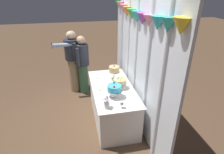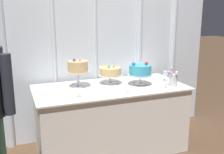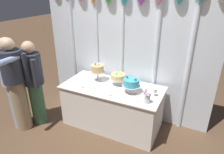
% 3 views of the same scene
% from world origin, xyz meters
% --- Properties ---
extents(ground_plane, '(24.00, 24.00, 0.00)m').
position_xyz_m(ground_plane, '(0.00, 0.00, 0.00)').
color(ground_plane, brown).
extents(draped_curtain, '(3.11, 0.20, 2.51)m').
position_xyz_m(draped_curtain, '(0.00, 0.58, 1.41)').
color(draped_curtain, silver).
rests_on(draped_curtain, ground_plane).
extents(cake_table, '(1.68, 0.80, 0.75)m').
position_xyz_m(cake_table, '(0.00, 0.10, 0.38)').
color(cake_table, white).
rests_on(cake_table, ground_plane).
extents(cake_display_leftmost, '(0.25, 0.25, 0.32)m').
position_xyz_m(cake_display_leftmost, '(-0.34, 0.21, 0.97)').
color(cake_display_leftmost, silver).
rests_on(cake_display_leftmost, cake_table).
extents(cake_display_center, '(0.28, 0.28, 0.23)m').
position_xyz_m(cake_display_center, '(0.05, 0.24, 0.89)').
color(cake_display_center, silver).
rests_on(cake_display_center, cake_table).
extents(cake_display_rightmost, '(0.29, 0.29, 0.27)m').
position_xyz_m(cake_display_rightmost, '(0.35, 0.06, 0.92)').
color(cake_display_rightmost, silver).
rests_on(cake_display_rightmost, cake_table).
extents(wine_glass, '(0.06, 0.06, 0.12)m').
position_xyz_m(wine_glass, '(0.71, 0.11, 0.84)').
color(wine_glass, silver).
rests_on(wine_glass, cake_table).
extents(flower_vase, '(0.13, 0.12, 0.22)m').
position_xyz_m(flower_vase, '(0.66, -0.13, 0.84)').
color(flower_vase, silver).
rests_on(flower_vase, cake_table).
extents(tealight_far_left, '(0.04, 0.04, 0.04)m').
position_xyz_m(tealight_far_left, '(-0.42, -0.14, 0.77)').
color(tealight_far_left, beige).
rests_on(tealight_far_left, cake_table).
extents(tealight_near_left, '(0.05, 0.05, 0.03)m').
position_xyz_m(tealight_near_left, '(0.09, -0.17, 0.76)').
color(tealight_near_left, beige).
rests_on(tealight_near_left, cake_table).
extents(tealight_near_right, '(0.04, 0.04, 0.03)m').
position_xyz_m(tealight_near_right, '(0.54, -0.16, 0.76)').
color(tealight_near_right, beige).
rests_on(tealight_near_right, cake_table).
extents(guest_man_dark_suit, '(0.45, 0.45, 1.51)m').
position_xyz_m(guest_man_dark_suit, '(-1.22, -0.40, 0.82)').
color(guest_man_dark_suit, '#3D6B4C').
rests_on(guest_man_dark_suit, ground_plane).
extents(guest_man_pink_jacket, '(0.50, 0.45, 1.60)m').
position_xyz_m(guest_man_pink_jacket, '(-1.36, -0.64, 0.87)').
color(guest_man_pink_jacket, '#9E8966').
rests_on(guest_man_pink_jacket, ground_plane).
extents(guest_girl_blue_dress, '(0.53, 0.65, 1.59)m').
position_xyz_m(guest_girl_blue_dress, '(-1.44, -0.62, 0.87)').
color(guest_girl_blue_dress, '#93ADD6').
rests_on(guest_girl_blue_dress, ground_plane).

